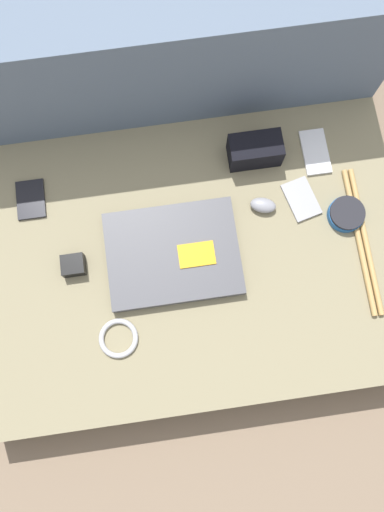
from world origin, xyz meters
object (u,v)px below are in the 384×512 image
charger_brick (73,265)px  phone_silver (31,199)px  computer_mouse (263,205)px  camera_pouch (255,150)px  phone_small (301,199)px  speaker_puck (346,214)px  phone_black (315,152)px  laptop (173,254)px

charger_brick → phone_silver: bearing=116.6°
computer_mouse → camera_pouch: 0.14m
phone_small → camera_pouch: camera_pouch is taller
speaker_puck → phone_small: size_ratio=0.77×
phone_black → camera_pouch: 0.17m
phone_black → computer_mouse: bearing=-141.6°
phone_small → charger_brick: bearing=174.9°
phone_black → camera_pouch: bearing=175.9°
phone_silver → camera_pouch: (0.59, 0.04, 0.03)m
laptop → phone_black: laptop is taller
speaker_puck → charger_brick: charger_brick is taller
phone_silver → charger_brick: size_ratio=1.84×
speaker_puck → charger_brick: 0.70m
laptop → camera_pouch: (0.24, 0.23, 0.02)m
charger_brick → computer_mouse: bearing=10.1°
camera_pouch → laptop: bearing=-136.1°
computer_mouse → phone_small: size_ratio=0.62×
computer_mouse → phone_black: (0.16, 0.13, -0.01)m
phone_black → charger_brick: bearing=-161.6°
computer_mouse → speaker_puck: size_ratio=0.81×
phone_silver → computer_mouse: bearing=-9.9°
charger_brick → laptop: bearing=-1.3°
phone_silver → charger_brick: charger_brick is taller
phone_silver → camera_pouch: size_ratio=0.77×
speaker_puck → phone_silver: size_ratio=0.89×
phone_small → computer_mouse: bearing=169.1°
charger_brick → phone_black: bearing=18.3°
speaker_puck → camera_pouch: size_ratio=0.69×
computer_mouse → phone_silver: size_ratio=0.73×
laptop → phone_silver: size_ratio=3.18×
phone_small → camera_pouch: size_ratio=0.90×
computer_mouse → charger_brick: bearing=-151.5°
computer_mouse → charger_brick: 0.50m
phone_silver → phone_black: bearing=2.0°
laptop → phone_silver: laptop is taller
laptop → speaker_puck: (0.45, 0.04, -0.00)m
laptop → computer_mouse: bearing=20.7°
computer_mouse → laptop: bearing=-140.7°
computer_mouse → phone_black: computer_mouse is taller
charger_brick → camera_pouch: bearing=24.9°
laptop → phone_black: 0.46m
laptop → speaker_puck: bearing=5.0°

